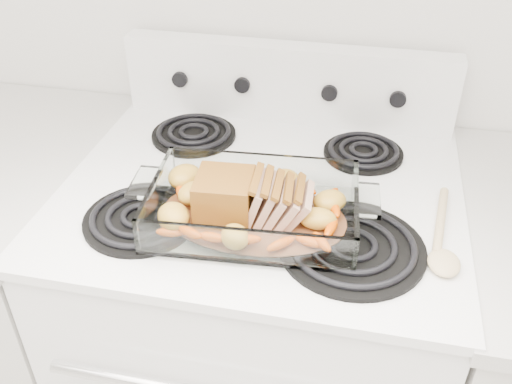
% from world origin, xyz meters
% --- Properties ---
extents(electric_range, '(0.78, 0.70, 1.12)m').
position_xyz_m(electric_range, '(0.00, 1.66, 0.48)').
color(electric_range, white).
rests_on(electric_range, ground).
extents(counter_left, '(0.58, 0.68, 0.93)m').
position_xyz_m(counter_left, '(-0.67, 1.66, 0.47)').
color(counter_left, silver).
rests_on(counter_left, ground).
extents(baking_dish, '(0.36, 0.24, 0.07)m').
position_xyz_m(baking_dish, '(0.01, 1.53, 0.96)').
color(baking_dish, silver).
rests_on(baking_dish, electric_range).
extents(pork_roast, '(0.20, 0.10, 0.08)m').
position_xyz_m(pork_roast, '(-0.01, 1.53, 0.99)').
color(pork_roast, brown).
rests_on(pork_roast, baking_dish).
extents(roast_vegetables, '(0.33, 0.18, 0.04)m').
position_xyz_m(roast_vegetables, '(0.01, 1.56, 0.97)').
color(roast_vegetables, '#FC5500').
rests_on(roast_vegetables, baking_dish).
extents(wooden_spoon, '(0.05, 0.25, 0.02)m').
position_xyz_m(wooden_spoon, '(0.34, 1.53, 0.95)').
color(wooden_spoon, beige).
rests_on(wooden_spoon, electric_range).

